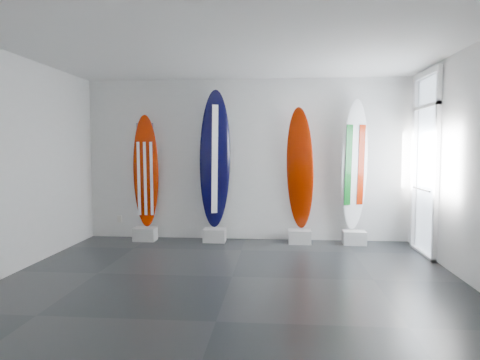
# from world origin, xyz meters

# --- Properties ---
(floor) EXTENTS (6.00, 6.00, 0.00)m
(floor) POSITION_xyz_m (0.00, 0.00, 0.00)
(floor) COLOR black
(floor) RESTS_ON ground
(ceiling) EXTENTS (6.00, 6.00, 0.00)m
(ceiling) POSITION_xyz_m (0.00, 0.00, 3.00)
(ceiling) COLOR white
(ceiling) RESTS_ON wall_back
(wall_back) EXTENTS (6.00, 0.00, 6.00)m
(wall_back) POSITION_xyz_m (0.00, 2.50, 1.50)
(wall_back) COLOR white
(wall_back) RESTS_ON ground
(wall_front) EXTENTS (6.00, 0.00, 6.00)m
(wall_front) POSITION_xyz_m (0.00, -2.50, 1.50)
(wall_front) COLOR white
(wall_front) RESTS_ON ground
(wall_left) EXTENTS (0.00, 5.00, 5.00)m
(wall_left) POSITION_xyz_m (-3.00, 0.00, 1.50)
(wall_left) COLOR white
(wall_left) RESTS_ON ground
(wall_right) EXTENTS (0.00, 5.00, 5.00)m
(wall_right) POSITION_xyz_m (3.00, 0.00, 1.50)
(wall_right) COLOR white
(wall_right) RESTS_ON ground
(display_block_usa) EXTENTS (0.40, 0.30, 0.24)m
(display_block_usa) POSITION_xyz_m (-1.85, 2.18, 0.12)
(display_block_usa) COLOR silver
(display_block_usa) RESTS_ON floor
(surfboard_usa) EXTENTS (0.48, 0.19, 2.09)m
(surfboard_usa) POSITION_xyz_m (-1.85, 2.28, 1.29)
(surfboard_usa) COLOR #991900
(surfboard_usa) RESTS_ON display_block_usa
(display_block_navy) EXTENTS (0.40, 0.30, 0.24)m
(display_block_navy) POSITION_xyz_m (-0.55, 2.18, 0.12)
(display_block_navy) COLOR silver
(display_block_navy) RESTS_ON floor
(surfboard_navy) EXTENTS (0.62, 0.42, 2.53)m
(surfboard_navy) POSITION_xyz_m (-0.55, 2.28, 1.50)
(surfboard_navy) COLOR black
(surfboard_navy) RESTS_ON display_block_navy
(display_block_swiss) EXTENTS (0.40, 0.30, 0.24)m
(display_block_swiss) POSITION_xyz_m (1.00, 2.18, 0.12)
(display_block_swiss) COLOR silver
(display_block_swiss) RESTS_ON floor
(surfboard_swiss) EXTENTS (0.58, 0.47, 2.21)m
(surfboard_swiss) POSITION_xyz_m (1.00, 2.28, 1.34)
(surfboard_swiss) COLOR #991900
(surfboard_swiss) RESTS_ON display_block_swiss
(display_block_italy) EXTENTS (0.40, 0.30, 0.24)m
(display_block_italy) POSITION_xyz_m (1.97, 2.18, 0.12)
(display_block_italy) COLOR silver
(display_block_italy) RESTS_ON floor
(surfboard_italy) EXTENTS (0.56, 0.36, 2.35)m
(surfboard_italy) POSITION_xyz_m (1.97, 2.28, 1.41)
(surfboard_italy) COLOR white
(surfboard_italy) RESTS_ON display_block_italy
(wall_outlet) EXTENTS (0.09, 0.02, 0.13)m
(wall_outlet) POSITION_xyz_m (-2.45, 2.48, 0.35)
(wall_outlet) COLOR silver
(wall_outlet) RESTS_ON wall_back
(glass_door) EXTENTS (0.12, 1.16, 2.85)m
(glass_door) POSITION_xyz_m (2.97, 1.55, 1.43)
(glass_door) COLOR white
(glass_door) RESTS_ON floor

